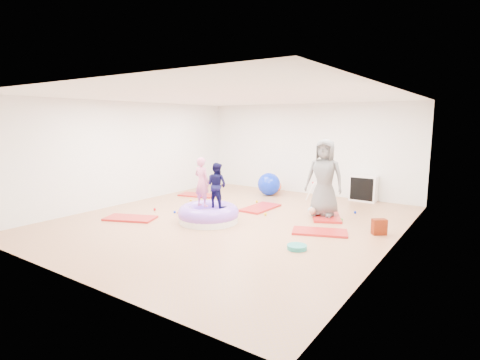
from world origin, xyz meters
The scene contains 19 objects.
room centered at (0.00, 0.00, 1.40)m, with size 7.01×8.01×2.81m.
gym_mat_front_left centered at (-2.01, -1.31, 0.02)m, with size 1.15×0.58×0.05m, color #AA2912.
gym_mat_mid_left centered at (-2.54, 1.69, 0.02)m, with size 1.10×0.55×0.05m, color #AA2912.
gym_mat_center_back centered at (-0.06, 1.32, 0.03)m, with size 1.21×0.60×0.05m, color #AA2912.
gym_mat_right centered at (2.07, 0.18, 0.02)m, with size 1.10×0.55×0.05m, color #AA2912.
gym_mat_rear_right centered at (1.68, 1.51, 0.03)m, with size 1.26×0.63×0.05m, color #AA2912.
inflatable_cushion centered at (-0.35, -0.45, 0.17)m, with size 1.39×1.39×0.44m.
child_pink centered at (-0.51, -0.48, 0.96)m, with size 0.41×0.27×1.12m, color #D66A97.
child_navy centered at (-0.17, -0.37, 0.91)m, with size 0.49×0.38×1.01m, color black.
adult_caregiver centered at (1.63, 1.44, 0.96)m, with size 0.88×0.58×1.81m, color #585859.
infant centered at (1.47, 1.30, 0.16)m, with size 0.35×0.36×0.21m.
ball_pit_balls centered at (-0.49, 0.69, 0.03)m, with size 4.41×2.65×0.07m.
exercise_ball_blue centered at (-0.78, 3.01, 0.35)m, with size 0.69×0.69×0.69m, color #0B27CF.
exercise_ball_orange centered at (-0.86, 3.60, 0.18)m, with size 0.37×0.37×0.37m, color #EB552B.
infant_play_gym centered at (0.85, 3.18, 0.34)m, with size 0.67×0.64×0.51m.
cube_shelf centered at (1.88, 3.79, 0.37)m, with size 0.74×0.37×0.74m.
balance_disc centered at (2.12, -0.99, 0.04)m, with size 0.36×0.36×0.08m, color teal.
backpack centered at (3.10, 0.75, 0.16)m, with size 0.28×0.17×0.32m, color #B32C06.
yellow_toy centered at (-0.49, -0.72, 0.01)m, with size 0.20×0.20×0.03m, color #ECBE06.
Camera 1 is at (4.91, -6.86, 2.28)m, focal length 28.00 mm.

